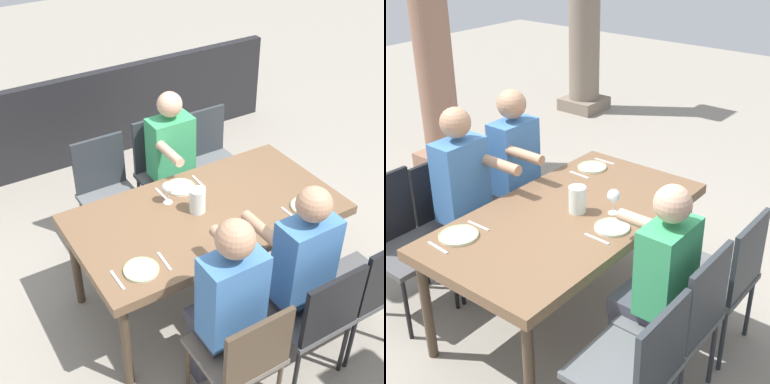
% 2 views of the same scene
% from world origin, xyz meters
% --- Properties ---
extents(ground_plane, '(16.00, 16.00, 0.00)m').
position_xyz_m(ground_plane, '(0.00, 0.00, 0.00)').
color(ground_plane, gray).
extents(dining_table, '(1.78, 0.96, 0.76)m').
position_xyz_m(dining_table, '(0.00, 0.00, 0.70)').
color(dining_table, brown).
rests_on(dining_table, ground).
extents(chair_west_north, '(0.44, 0.44, 0.94)m').
position_xyz_m(chair_west_north, '(-0.61, 0.90, 0.54)').
color(chair_west_north, '#4F4F50').
rests_on(chair_west_north, ground).
extents(chair_west_south, '(0.44, 0.44, 0.90)m').
position_xyz_m(chair_west_south, '(-0.61, -0.90, 0.52)').
color(chair_west_south, '#5B5E61').
rests_on(chair_west_south, ground).
extents(chair_mid_north, '(0.44, 0.44, 0.90)m').
position_xyz_m(chair_mid_north, '(-0.17, 0.90, 0.53)').
color(chair_mid_north, '#4F4F50').
rests_on(chair_mid_north, ground).
extents(chair_mid_south, '(0.44, 0.44, 0.95)m').
position_xyz_m(chair_mid_south, '(-0.17, -0.90, 0.55)').
color(chair_mid_south, '#5B5E61').
rests_on(chair_mid_south, ground).
extents(chair_east_north, '(0.44, 0.44, 0.86)m').
position_xyz_m(chair_east_north, '(0.34, 0.90, 0.50)').
color(chair_east_north, '#6A6158').
rests_on(chair_east_north, ground).
extents(chair_east_south, '(0.44, 0.44, 0.91)m').
position_xyz_m(chair_east_south, '(0.34, -0.90, 0.52)').
color(chair_east_south, '#5B5E61').
rests_on(chair_east_south, ground).
extents(diner_woman_green, '(0.35, 0.49, 1.33)m').
position_xyz_m(diner_woman_green, '(-0.17, 0.70, 0.71)').
color(diner_woman_green, '#3F3F4C').
rests_on(diner_woman_green, ground).
extents(diner_man_white, '(0.35, 0.49, 1.26)m').
position_xyz_m(diner_man_white, '(-0.17, -0.72, 0.67)').
color(diner_man_white, '#3F3F4C').
rests_on(diner_man_white, ground).
extents(diner_guest_third, '(0.34, 0.49, 1.32)m').
position_xyz_m(diner_guest_third, '(0.33, 0.71, 0.71)').
color(diner_guest_third, '#3F3F4C').
rests_on(diner_guest_third, ground).
extents(stone_column_centre, '(0.47, 0.47, 2.88)m').
position_xyz_m(stone_column_centre, '(1.08, 2.54, 1.41)').
color(stone_column_centre, '#936B56').
rests_on(stone_column_centre, ground).
extents(plate_0, '(0.23, 0.23, 0.02)m').
position_xyz_m(plate_0, '(-0.59, 0.32, 0.77)').
color(plate_0, silver).
rests_on(plate_0, dining_table).
extents(fork_0, '(0.03, 0.17, 0.01)m').
position_xyz_m(fork_0, '(-0.74, 0.32, 0.76)').
color(fork_0, silver).
rests_on(fork_0, dining_table).
extents(spoon_0, '(0.02, 0.17, 0.01)m').
position_xyz_m(spoon_0, '(-0.44, 0.32, 0.76)').
color(spoon_0, silver).
rests_on(spoon_0, dining_table).
extents(plate_1, '(0.21, 0.21, 0.02)m').
position_xyz_m(plate_1, '(0.02, -0.31, 0.77)').
color(plate_1, white).
rests_on(plate_1, dining_table).
extents(wine_glass_1, '(0.08, 0.08, 0.16)m').
position_xyz_m(wine_glass_1, '(0.17, -0.21, 0.88)').
color(wine_glass_1, white).
rests_on(wine_glass_1, dining_table).
extents(fork_1, '(0.02, 0.17, 0.01)m').
position_xyz_m(fork_1, '(-0.13, -0.31, 0.76)').
color(fork_1, silver).
rests_on(fork_1, dining_table).
extents(spoon_1, '(0.02, 0.17, 0.01)m').
position_xyz_m(spoon_1, '(0.17, -0.31, 0.76)').
color(spoon_1, silver).
rests_on(spoon_1, dining_table).
extents(plate_2, '(0.21, 0.21, 0.02)m').
position_xyz_m(plate_2, '(0.63, 0.29, 0.77)').
color(plate_2, silver).
rests_on(plate_2, dining_table).
extents(fork_2, '(0.02, 0.17, 0.01)m').
position_xyz_m(fork_2, '(0.48, 0.29, 0.76)').
color(fork_2, silver).
rests_on(fork_2, dining_table).
extents(spoon_2, '(0.02, 0.17, 0.01)m').
position_xyz_m(spoon_2, '(0.78, 0.29, 0.76)').
color(spoon_2, silver).
rests_on(spoon_2, dining_table).
extents(water_pitcher, '(0.11, 0.11, 0.17)m').
position_xyz_m(water_pitcher, '(0.06, -0.03, 0.84)').
color(water_pitcher, white).
rests_on(water_pitcher, dining_table).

